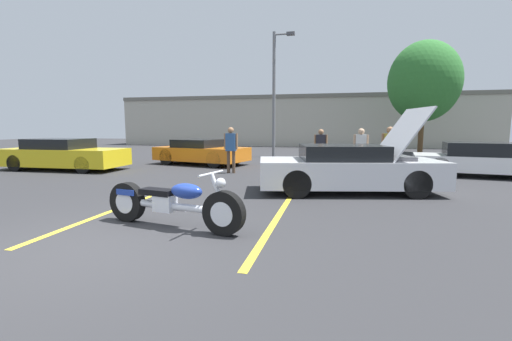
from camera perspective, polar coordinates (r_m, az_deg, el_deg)
The scene contains 15 objects.
ground_plane at distance 5.50m, azimuth -25.58°, elevation -11.43°, with size 80.00×80.00×0.00m, color #2D2D30.
parking_stripe_foreground at distance 7.60m, azimuth -22.75°, elevation -6.17°, with size 0.12×4.64×0.01m, color yellow.
parking_stripe_middle at distance 6.30m, azimuth 3.25°, elevation -8.31°, with size 0.12×4.64×0.01m, color yellow.
far_building at distance 31.17m, azimuth 6.83°, elevation 8.42°, with size 32.00×4.20×4.40m.
light_pole at distance 19.54m, azimuth 3.26°, elevation 13.44°, with size 1.21×0.28×6.84m.
tree_background at distance 24.66m, azimuth 26.21°, elevation 13.15°, with size 4.37×4.37×7.05m.
motorcycle at distance 5.95m, azimuth -13.81°, elevation -5.31°, with size 2.68×0.87×0.99m.
show_car_hood_open at distance 9.19m, azimuth 15.26°, elevation 0.31°, with size 4.84×2.68×2.18m.
parked_car_right_row at distance 14.07m, azimuth 33.13°, elevation 1.47°, with size 4.41×2.44×1.17m.
parked_car_left_row at distance 15.59m, azimuth -29.41°, elevation 2.30°, with size 4.82×1.91×1.23m.
parked_car_mid_row at distance 15.70m, azimuth -9.16°, elevation 3.06°, with size 4.47×2.88×1.13m.
spectator_near_motorcycle at distance 12.62m, azimuth 17.06°, elevation 3.69°, with size 0.52×0.22×1.65m.
spectator_by_show_car at distance 13.64m, azimuth 10.73°, elevation 4.02°, with size 0.52×0.21×1.61m.
spectator_midground at distance 12.60m, azimuth -4.20°, elevation 4.10°, with size 0.52×0.22×1.68m.
spectator_far_lot at distance 12.31m, azimuth 21.32°, elevation 3.62°, with size 0.52×0.22×1.71m.
Camera 1 is at (3.31, -4.05, 1.70)m, focal length 24.00 mm.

